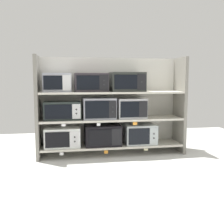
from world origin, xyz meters
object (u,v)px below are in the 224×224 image
at_px(microwave_6, 57,83).
at_px(microwave_8, 127,82).
at_px(microwave_3, 62,111).
at_px(microwave_2, 140,134).
at_px(microwave_5, 131,108).
at_px(microwave_0, 62,137).
at_px(microwave_4, 99,108).
at_px(microwave_1, 102,135).
at_px(microwave_7, 91,83).

relative_size(microwave_6, microwave_8, 0.80).
xyz_separation_m(microwave_3, microwave_6, (-0.07, 0.00, 0.43)).
relative_size(microwave_2, microwave_5, 1.11).
bearing_deg(microwave_0, microwave_4, -0.02).
distance_m(microwave_4, microwave_6, 0.75).
xyz_separation_m(microwave_1, microwave_5, (0.46, -0.00, 0.42)).
bearing_deg(microwave_7, microwave_2, -0.02).
bearing_deg(microwave_4, microwave_6, 179.96).
bearing_deg(microwave_3, microwave_1, 0.01).
xyz_separation_m(microwave_2, microwave_7, (-0.79, 0.00, 0.84)).
distance_m(microwave_4, microwave_7, 0.42).
bearing_deg(microwave_0, microwave_1, 0.01).
bearing_deg(microwave_4, microwave_5, 0.02).
distance_m(microwave_6, microwave_7, 0.52).
bearing_deg(microwave_5, microwave_7, 179.99).
height_order(microwave_5, microwave_8, microwave_8).
bearing_deg(microwave_6, microwave_7, -0.02).
distance_m(microwave_3, microwave_5, 1.08).
distance_m(microwave_2, microwave_6, 1.55).
bearing_deg(microwave_4, microwave_2, 0.00).
bearing_deg(microwave_2, microwave_8, 179.90).
bearing_deg(microwave_6, microwave_5, -0.01).
relative_size(microwave_0, microwave_8, 1.02).
xyz_separation_m(microwave_5, microwave_7, (-0.63, 0.00, 0.41)).
height_order(microwave_2, microwave_4, microwave_4).
bearing_deg(microwave_4, microwave_0, 179.98).
bearing_deg(microwave_5, microwave_2, -0.07).
distance_m(microwave_1, microwave_7, 0.85).
xyz_separation_m(microwave_0, microwave_5, (1.09, 0.00, 0.43)).
bearing_deg(microwave_2, microwave_6, 179.98).
relative_size(microwave_1, microwave_2, 1.12).
xyz_separation_m(microwave_0, microwave_8, (1.03, 0.00, 0.85)).
distance_m(microwave_1, microwave_4, 0.43).
bearing_deg(microwave_6, microwave_2, -0.02).
xyz_separation_m(microwave_2, microwave_6, (-1.30, 0.00, 0.84)).
bearing_deg(microwave_7, microwave_3, -179.99).
distance_m(microwave_1, microwave_5, 0.62).
xyz_separation_m(microwave_0, microwave_7, (0.46, 0.00, 0.84)).
distance_m(microwave_4, microwave_8, 0.61).
distance_m(microwave_5, microwave_7, 0.75).
bearing_deg(microwave_0, microwave_7, 0.01).
xyz_separation_m(microwave_5, microwave_6, (-1.15, 0.00, 0.41)).
relative_size(microwave_0, microwave_3, 0.97).
height_order(microwave_3, microwave_6, microwave_6).
height_order(microwave_2, microwave_3, microwave_3).
bearing_deg(microwave_1, microwave_8, 0.01).
relative_size(microwave_3, microwave_4, 1.11).
bearing_deg(microwave_6, microwave_4, -0.04).
distance_m(microwave_3, microwave_8, 1.11).
xyz_separation_m(microwave_1, microwave_4, (-0.05, -0.00, 0.43)).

